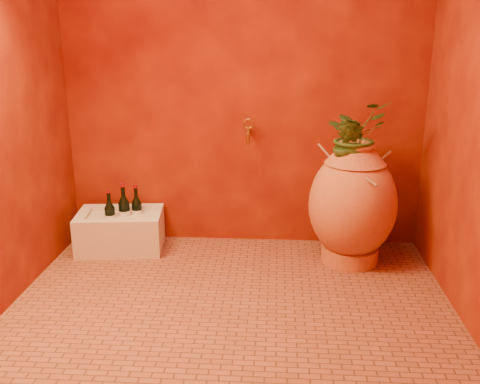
# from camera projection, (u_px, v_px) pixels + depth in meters

# --- Properties ---
(floor) EXTENTS (2.50, 2.50, 0.00)m
(floor) POSITION_uv_depth(u_px,v_px,m) (231.00, 304.00, 3.04)
(floor) COLOR brown
(floor) RESTS_ON ground
(wall_back) EXTENTS (2.50, 0.02, 2.50)m
(wall_back) POSITION_uv_depth(u_px,v_px,m) (243.00, 68.00, 3.63)
(wall_back) COLOR #590A05
(wall_back) RESTS_ON ground
(amphora) EXTENTS (0.73, 0.73, 0.82)m
(amphora) POSITION_uv_depth(u_px,v_px,m) (352.00, 204.00, 3.49)
(amphora) COLOR #BC6735
(amphora) RESTS_ON floor
(stone_basin) EXTENTS (0.62, 0.46, 0.27)m
(stone_basin) POSITION_uv_depth(u_px,v_px,m) (121.00, 232.00, 3.77)
(stone_basin) COLOR beige
(stone_basin) RESTS_ON floor
(wine_bottle_a) EXTENTS (0.08, 0.08, 0.33)m
(wine_bottle_a) POSITION_uv_depth(u_px,v_px,m) (124.00, 213.00, 3.74)
(wine_bottle_a) COLOR black
(wine_bottle_a) RESTS_ON stone_basin
(wine_bottle_b) EXTENTS (0.08, 0.08, 0.31)m
(wine_bottle_b) POSITION_uv_depth(u_px,v_px,m) (137.00, 212.00, 3.79)
(wine_bottle_b) COLOR black
(wine_bottle_b) RESTS_ON stone_basin
(wine_bottle_c) EXTENTS (0.07, 0.07, 0.30)m
(wine_bottle_c) POSITION_uv_depth(u_px,v_px,m) (110.00, 217.00, 3.69)
(wine_bottle_c) COLOR black
(wine_bottle_c) RESTS_ON stone_basin
(wall_tap) EXTENTS (0.08, 0.16, 0.18)m
(wall_tap) POSITION_uv_depth(u_px,v_px,m) (248.00, 130.00, 3.66)
(wall_tap) COLOR #A47725
(wall_tap) RESTS_ON wall_back
(plant_main) EXTENTS (0.51, 0.50, 0.43)m
(plant_main) POSITION_uv_depth(u_px,v_px,m) (355.00, 135.00, 3.37)
(plant_main) COLOR #2A4E1C
(plant_main) RESTS_ON amphora
(plant_side) EXTENTS (0.24, 0.24, 0.34)m
(plant_side) POSITION_uv_depth(u_px,v_px,m) (348.00, 145.00, 3.33)
(plant_side) COLOR #2A4E1C
(plant_side) RESTS_ON amphora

